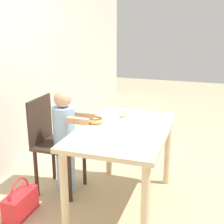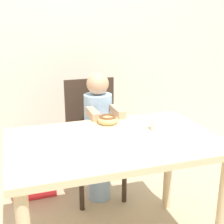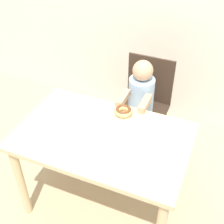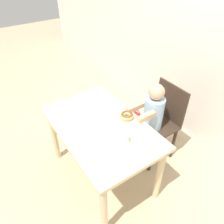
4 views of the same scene
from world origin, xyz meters
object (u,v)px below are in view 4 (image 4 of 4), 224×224
at_px(child_figure, 151,124).
at_px(handbag, 135,121).
at_px(donut, 127,116).
at_px(cup, 125,138).
at_px(chair, 159,122).

height_order(child_figure, handbag, child_figure).
height_order(donut, cup, cup).
xyz_separation_m(chair, donut, (-0.03, -0.43, 0.27)).
relative_size(child_figure, cup, 13.33).
xyz_separation_m(child_figure, cup, (0.21, -0.52, 0.25)).
bearing_deg(cup, donut, 139.43).
bearing_deg(child_figure, chair, 90.00).
bearing_deg(handbag, cup, -45.87).
bearing_deg(chair, child_figure, -90.00).
relative_size(chair, child_figure, 0.91).
relative_size(chair, donut, 6.91).
distance_m(chair, cup, 0.73).
distance_m(handbag, cup, 1.18).
bearing_deg(donut, cup, -40.57).
relative_size(chair, handbag, 2.66).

